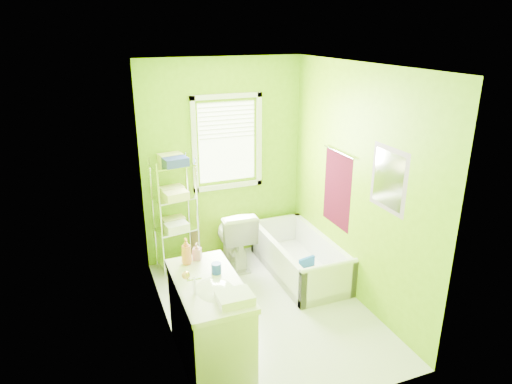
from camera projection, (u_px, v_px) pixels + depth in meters
name	position (u px, v px, depth m)	size (l,w,h in m)	color
ground	(266.00, 309.00, 5.03)	(2.90, 2.90, 0.00)	silver
room_envelope	(267.00, 175.00, 4.50)	(2.14, 2.94, 2.62)	#74AB08
window	(227.00, 137.00, 5.74)	(0.92, 0.05, 1.22)	white
door	(191.00, 297.00, 3.46)	(0.09, 0.80, 2.00)	white
right_wall_decor	(356.00, 185.00, 4.91)	(0.04, 1.48, 1.17)	#48081A
bathtub	(300.00, 262.00, 5.71)	(0.71, 1.52, 0.49)	white
toilet	(234.00, 236.00, 5.86)	(0.44, 0.77, 0.79)	white
vanity	(210.00, 319.00, 4.12)	(0.56, 1.09, 1.08)	silver
wire_shelf_unit	(176.00, 202.00, 5.57)	(0.54, 0.44, 1.50)	silver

